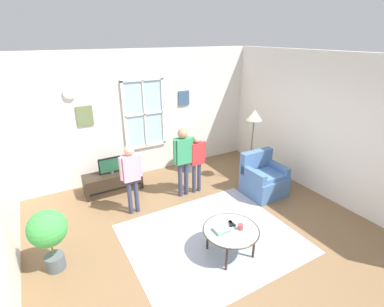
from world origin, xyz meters
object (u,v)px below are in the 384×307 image
object	(u,v)px
person_red_shirt	(197,157)
floor_lamp	(254,122)
person_green_shirt	(183,155)
coffee_table	(231,231)
book_stack	(221,229)
cup	(240,227)
potted_plant_by_window	(187,157)
potted_plant_corner	(48,232)
remote_near_books	(232,223)
television	(111,165)
tv_stand	(113,182)
armchair	(263,179)
person_pink_shirt	(131,172)
remote_near_cup	(231,224)

from	to	relation	value
person_red_shirt	floor_lamp	xyz separation A→B (m)	(1.30, -0.17, 0.58)
person_green_shirt	floor_lamp	world-z (taller)	floor_lamp
coffee_table	person_red_shirt	world-z (taller)	person_red_shirt
book_stack	cup	distance (m)	0.29
potted_plant_by_window	cup	bearing A→B (deg)	-103.42
cup	floor_lamp	world-z (taller)	floor_lamp
person_red_shirt	potted_plant_corner	distance (m)	2.98
remote_near_books	coffee_table	bearing A→B (deg)	-133.34
television	remote_near_books	bearing A→B (deg)	-67.36
person_red_shirt	potted_plant_by_window	world-z (taller)	person_red_shirt
potted_plant_by_window	floor_lamp	size ratio (longest dim) A/B	0.44
person_green_shirt	tv_stand	bearing A→B (deg)	143.19
tv_stand	armchair	bearing A→B (deg)	-31.53
tv_stand	remote_near_books	xyz separation A→B (m)	(1.11, -2.67, 0.24)
television	person_pink_shirt	distance (m)	1.04
floor_lamp	armchair	bearing A→B (deg)	-102.17
remote_near_cup	potted_plant_corner	distance (m)	2.58
person_green_shirt	cup	bearing A→B (deg)	-92.03
remote_near_books	person_red_shirt	distance (m)	1.84
television	cup	size ratio (longest dim) A/B	5.90
armchair	remote_near_books	xyz separation A→B (m)	(-1.58, -1.02, 0.12)
cup	person_red_shirt	xyz separation A→B (m)	(0.38, 1.91, 0.33)
tv_stand	potted_plant_corner	bearing A→B (deg)	-126.54
cup	person_green_shirt	world-z (taller)	person_green_shirt
person_red_shirt	person_green_shirt	distance (m)	0.33
armchair	cup	xyz separation A→B (m)	(-1.55, -1.18, 0.16)
remote_near_books	remote_near_cup	bearing A→B (deg)	166.68
remote_near_cup	tv_stand	bearing A→B (deg)	112.23
person_pink_shirt	remote_near_books	bearing A→B (deg)	-59.11
cup	person_green_shirt	size ratio (longest dim) A/B	0.06
remote_near_books	remote_near_cup	size ratio (longest dim) A/B	1.00
potted_plant_by_window	book_stack	bearing A→B (deg)	-108.90
coffee_table	floor_lamp	bearing A→B (deg)	43.08
person_pink_shirt	remote_near_cup	bearing A→B (deg)	-59.63
person_red_shirt	coffee_table	bearing A→B (deg)	-105.15
tv_stand	potted_plant_corner	xyz separation A→B (m)	(-1.32, -1.79, 0.43)
armchair	remote_near_books	bearing A→B (deg)	-147.26
remote_near_books	television	bearing A→B (deg)	112.64
book_stack	floor_lamp	distance (m)	2.70
tv_stand	television	size ratio (longest dim) A/B	2.31
armchair	book_stack	xyz separation A→B (m)	(-1.82, -1.07, 0.14)
armchair	remote_near_cup	distance (m)	1.90
tv_stand	television	xyz separation A→B (m)	(0.00, -0.00, 0.39)
television	potted_plant_by_window	distance (m)	1.86
television	person_red_shirt	world-z (taller)	person_red_shirt
person_red_shirt	potted_plant_by_window	size ratio (longest dim) A/B	1.78
potted_plant_corner	coffee_table	bearing A→B (deg)	-22.73
armchair	tv_stand	bearing A→B (deg)	148.47
remote_near_books	potted_plant_corner	distance (m)	2.60
television	potted_plant_corner	distance (m)	2.22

